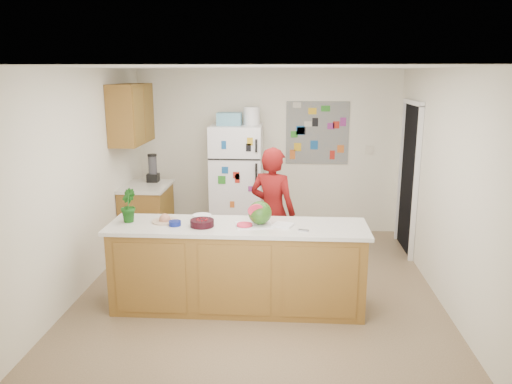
# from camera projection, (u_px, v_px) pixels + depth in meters

# --- Properties ---
(floor) EXTENTS (4.00, 4.50, 0.02)m
(floor) POSITION_uv_depth(u_px,v_px,m) (259.00, 288.00, 5.83)
(floor) COLOR brown
(floor) RESTS_ON ground
(wall_back) EXTENTS (4.00, 0.02, 2.50)m
(wall_back) POSITION_uv_depth(u_px,v_px,m) (268.00, 152.00, 7.72)
(wall_back) COLOR beige
(wall_back) RESTS_ON ground
(wall_left) EXTENTS (0.02, 4.50, 2.50)m
(wall_left) POSITION_uv_depth(u_px,v_px,m) (83.00, 181.00, 5.66)
(wall_left) COLOR beige
(wall_left) RESTS_ON ground
(wall_right) EXTENTS (0.02, 4.50, 2.50)m
(wall_right) POSITION_uv_depth(u_px,v_px,m) (444.00, 186.00, 5.40)
(wall_right) COLOR beige
(wall_right) RESTS_ON ground
(ceiling) EXTENTS (4.00, 4.50, 0.02)m
(ceiling) POSITION_uv_depth(u_px,v_px,m) (260.00, 66.00, 5.24)
(ceiling) COLOR white
(ceiling) RESTS_ON wall_back
(doorway) EXTENTS (0.03, 0.85, 2.04)m
(doorway) POSITION_uv_depth(u_px,v_px,m) (409.00, 179.00, 6.87)
(doorway) COLOR black
(doorway) RESTS_ON ground
(peninsula_base) EXTENTS (2.60, 0.62, 0.88)m
(peninsula_base) POSITION_uv_depth(u_px,v_px,m) (238.00, 268.00, 5.25)
(peninsula_base) COLOR brown
(peninsula_base) RESTS_ON floor
(peninsula_top) EXTENTS (2.68, 0.70, 0.04)m
(peninsula_top) POSITION_uv_depth(u_px,v_px,m) (237.00, 227.00, 5.14)
(peninsula_top) COLOR silver
(peninsula_top) RESTS_ON peninsula_base
(side_counter_base) EXTENTS (0.60, 0.80, 0.86)m
(side_counter_base) POSITION_uv_depth(u_px,v_px,m) (147.00, 217.00, 7.14)
(side_counter_base) COLOR brown
(side_counter_base) RESTS_ON floor
(side_counter_top) EXTENTS (0.64, 0.84, 0.04)m
(side_counter_top) POSITION_uv_depth(u_px,v_px,m) (146.00, 187.00, 7.03)
(side_counter_top) COLOR silver
(side_counter_top) RESTS_ON side_counter_base
(upper_cabinets) EXTENTS (0.35, 1.00, 0.80)m
(upper_cabinets) POSITION_uv_depth(u_px,v_px,m) (131.00, 114.00, 6.75)
(upper_cabinets) COLOR brown
(upper_cabinets) RESTS_ON wall_left
(refrigerator) EXTENTS (0.75, 0.70, 1.70)m
(refrigerator) POSITION_uv_depth(u_px,v_px,m) (237.00, 182.00, 7.48)
(refrigerator) COLOR silver
(refrigerator) RESTS_ON floor
(fridge_top_bin) EXTENTS (0.35, 0.28, 0.18)m
(fridge_top_bin) POSITION_uv_depth(u_px,v_px,m) (229.00, 119.00, 7.26)
(fridge_top_bin) COLOR #5999B2
(fridge_top_bin) RESTS_ON refrigerator
(photo_collage) EXTENTS (0.95, 0.01, 0.95)m
(photo_collage) POSITION_uv_depth(u_px,v_px,m) (317.00, 133.00, 7.58)
(photo_collage) COLOR slate
(photo_collage) RESTS_ON wall_back
(person) EXTENTS (0.68, 0.58, 1.60)m
(person) POSITION_uv_depth(u_px,v_px,m) (273.00, 212.00, 6.05)
(person) COLOR maroon
(person) RESTS_ON floor
(blender_appliance) EXTENTS (0.12, 0.12, 0.38)m
(blender_appliance) POSITION_uv_depth(u_px,v_px,m) (153.00, 169.00, 7.20)
(blender_appliance) COLOR black
(blender_appliance) RESTS_ON side_counter_top
(cutting_board) EXTENTS (0.42, 0.35, 0.01)m
(cutting_board) POSITION_uv_depth(u_px,v_px,m) (254.00, 225.00, 5.11)
(cutting_board) COLOR silver
(cutting_board) RESTS_ON peninsula_top
(watermelon) EXTENTS (0.24, 0.24, 0.24)m
(watermelon) POSITION_uv_depth(u_px,v_px,m) (260.00, 213.00, 5.10)
(watermelon) COLOR #1F5012
(watermelon) RESTS_ON cutting_board
(watermelon_slice) EXTENTS (0.16, 0.16, 0.02)m
(watermelon_slice) POSITION_uv_depth(u_px,v_px,m) (244.00, 225.00, 5.07)
(watermelon_slice) COLOR red
(watermelon_slice) RESTS_ON cutting_board
(cherry_bowl) EXTENTS (0.29, 0.29, 0.07)m
(cherry_bowl) POSITION_uv_depth(u_px,v_px,m) (202.00, 223.00, 5.08)
(cherry_bowl) COLOR black
(cherry_bowl) RESTS_ON peninsula_top
(white_bowl) EXTENTS (0.23, 0.23, 0.06)m
(white_bowl) POSITION_uv_depth(u_px,v_px,m) (202.00, 218.00, 5.29)
(white_bowl) COLOR white
(white_bowl) RESTS_ON peninsula_top
(cobalt_bowl) EXTENTS (0.14, 0.14, 0.05)m
(cobalt_bowl) POSITION_uv_depth(u_px,v_px,m) (175.00, 223.00, 5.11)
(cobalt_bowl) COLOR navy
(cobalt_bowl) RESTS_ON peninsula_top
(plate) EXTENTS (0.30, 0.30, 0.02)m
(plate) POSITION_uv_depth(u_px,v_px,m) (165.00, 221.00, 5.23)
(plate) COLOR #BAAF8E
(plate) RESTS_ON peninsula_top
(paper_towel) EXTENTS (0.24, 0.22, 0.02)m
(paper_towel) POSITION_uv_depth(u_px,v_px,m) (283.00, 225.00, 5.10)
(paper_towel) COLOR white
(paper_towel) RESTS_ON peninsula_top
(keys) EXTENTS (0.11, 0.07, 0.01)m
(keys) POSITION_uv_depth(u_px,v_px,m) (303.00, 230.00, 4.94)
(keys) COLOR gray
(keys) RESTS_ON peninsula_top
(potted_plant) EXTENTS (0.22, 0.24, 0.35)m
(potted_plant) POSITION_uv_depth(u_px,v_px,m) (128.00, 206.00, 5.22)
(potted_plant) COLOR #0B3A0A
(potted_plant) RESTS_ON peninsula_top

